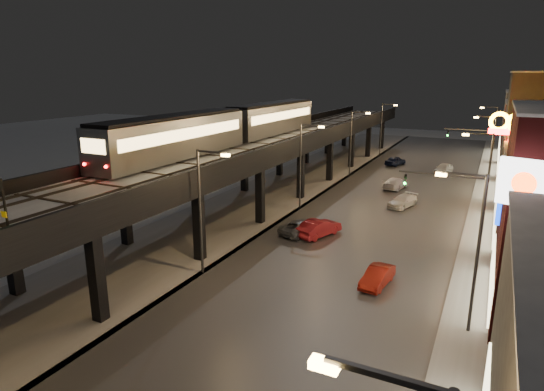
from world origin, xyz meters
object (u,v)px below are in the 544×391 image
at_px(car_far_white, 395,161).
at_px(sign_citgo, 519,213).
at_px(car_mid_silver, 303,228).
at_px(rail_signal, 1,197).
at_px(car_onc_white, 402,202).
at_px(subway_train, 233,125).
at_px(car_onc_silver, 377,277).
at_px(car_onc_red, 443,169).
at_px(car_near_white, 319,228).
at_px(car_mid_dark, 396,184).

bearing_deg(car_far_white, sign_citgo, 124.43).
bearing_deg(car_mid_silver, rail_signal, 97.26).
bearing_deg(car_onc_white, subway_train, -144.77).
bearing_deg(car_onc_silver, sign_citgo, -31.01).
relative_size(subway_train, sign_citgo, 3.77).
xyz_separation_m(car_far_white, car_onc_red, (7.42, -3.07, 0.02)).
height_order(car_near_white, car_onc_silver, car_near_white).
xyz_separation_m(car_onc_silver, car_onc_red, (-0.05, 39.61, 0.11)).
xyz_separation_m(subway_train, car_onc_red, (19.52, 25.58, -7.76)).
height_order(subway_train, car_near_white, subway_train).
distance_m(subway_train, rail_signal, 31.04).
xyz_separation_m(subway_train, car_onc_white, (17.50, 5.84, -7.87)).
relative_size(car_far_white, car_onc_white, 0.98).
relative_size(rail_signal, car_far_white, 0.68).
xyz_separation_m(car_near_white, car_onc_red, (6.88, 32.30, -0.03)).
distance_m(car_mid_silver, car_mid_dark, 20.84).
xyz_separation_m(car_far_white, sign_citgo, (14.90, -48.37, 7.07)).
xyz_separation_m(car_mid_silver, car_far_white, (0.94, 35.52, 0.06)).
bearing_deg(car_far_white, car_mid_silver, 105.80).
distance_m(car_near_white, car_onc_silver, 10.08).
bearing_deg(car_mid_silver, car_onc_silver, 158.31).
relative_size(car_onc_silver, car_onc_white, 0.88).
distance_m(car_onc_red, sign_citgo, 46.46).
bearing_deg(car_mid_dark, sign_citgo, 119.76).
bearing_deg(car_onc_red, rail_signal, -91.15).
bearing_deg(rail_signal, car_far_white, 84.48).
relative_size(car_mid_dark, car_onc_red, 1.10).
relative_size(car_mid_dark, car_onc_white, 1.11).
xyz_separation_m(rail_signal, car_mid_dark, (8.79, 43.95, -7.96)).
bearing_deg(car_onc_white, car_onc_red, 100.91).
bearing_deg(car_onc_silver, car_mid_dark, 105.49).
distance_m(car_mid_dark, car_onc_silver, 27.95).
bearing_deg(sign_citgo, rail_signal, -152.66).
bearing_deg(car_onc_silver, car_onc_red, 96.54).
bearing_deg(car_onc_red, sign_citgo, -68.58).
xyz_separation_m(subway_train, car_onc_silver, (19.58, -14.03, -7.87)).
relative_size(subway_train, car_far_white, 9.15).
bearing_deg(car_near_white, car_onc_white, -92.40).
distance_m(rail_signal, car_far_white, 59.83).
height_order(rail_signal, car_mid_silver, rail_signal).
height_order(rail_signal, sign_citgo, sign_citgo).
bearing_deg(car_onc_white, car_onc_silver, -67.26).
height_order(car_near_white, car_onc_red, car_near_white).
bearing_deg(car_onc_white, rail_signal, -90.27).
relative_size(rail_signal, car_near_white, 0.62).
distance_m(car_far_white, sign_citgo, 51.11).
relative_size(car_near_white, car_far_white, 1.10).
height_order(car_far_white, car_onc_red, car_onc_red).
relative_size(rail_signal, car_onc_silver, 0.75).
distance_m(car_near_white, car_far_white, 35.37).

